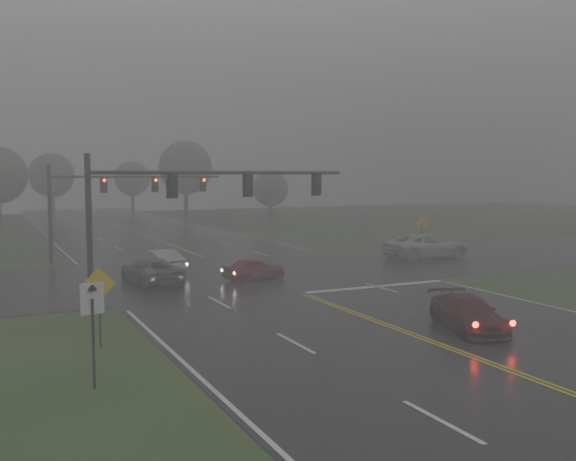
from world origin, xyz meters
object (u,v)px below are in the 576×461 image
car_grey (151,284)px  sedan_silver (158,273)px  sedan_maroon (468,331)px  pickup_white (427,258)px  signal_gantry_near (176,200)px  signal_gantry_far (107,194)px  sedan_red (254,280)px

car_grey → sedan_silver: bearing=-115.9°
sedan_maroon → sedan_silver: (-7.16, 19.20, 0.00)m
pickup_white → signal_gantry_near: bearing=112.3°
sedan_maroon → signal_gantry_far: signal_gantry_far is taller
signal_gantry_near → signal_gantry_far: size_ratio=1.04×
sedan_maroon → signal_gantry_far: (-8.78, 26.72, 4.65)m
sedan_silver → signal_gantry_far: (-1.62, 7.52, 4.65)m
sedan_silver → pickup_white: (19.05, -1.41, 0.00)m
sedan_red → signal_gantry_near: signal_gantry_near is taller
sedan_red → sedan_silver: sedan_silver is taller
sedan_red → car_grey: 5.74m
signal_gantry_far → sedan_red: bearing=-63.9°
signal_gantry_near → signal_gantry_far: bearing=90.4°
sedan_maroon → pickup_white: (11.89, 17.79, 0.00)m
sedan_maroon → sedan_silver: sedan_silver is taller
sedan_red → car_grey: (-5.61, 1.23, 0.00)m
sedan_red → pickup_white: pickup_white is taller
sedan_maroon → signal_gantry_far: size_ratio=0.37×
sedan_maroon → sedan_silver: size_ratio=1.01×
signal_gantry_near → sedan_silver: bearing=81.0°
pickup_white → sedan_maroon: bearing=147.1°
pickup_white → sedan_red: bearing=103.3°
sedan_maroon → sedan_red: sedan_maroon is taller
signal_gantry_near → sedan_maroon: bearing=-48.2°
sedan_maroon → signal_gantry_far: 28.51m
sedan_maroon → pickup_white: size_ratio=0.71×
signal_gantry_far → sedan_silver: bearing=-77.9°
sedan_silver → signal_gantry_near: signal_gantry_near is taller
sedan_silver → sedan_maroon: bearing=98.2°
signal_gantry_far → signal_gantry_near: bearing=-89.6°
sedan_maroon → pickup_white: 21.40m
sedan_silver → signal_gantry_near: (-1.51, -9.51, 4.84)m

